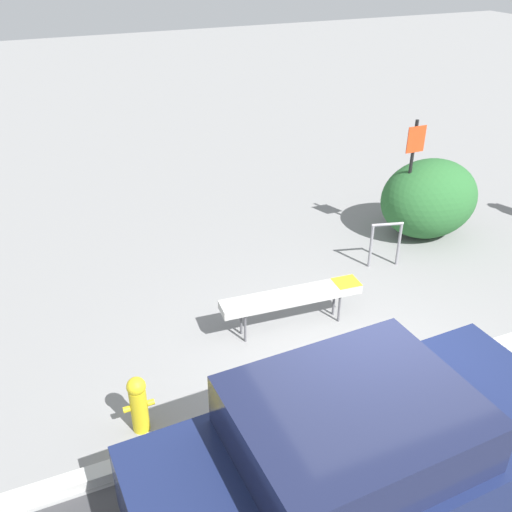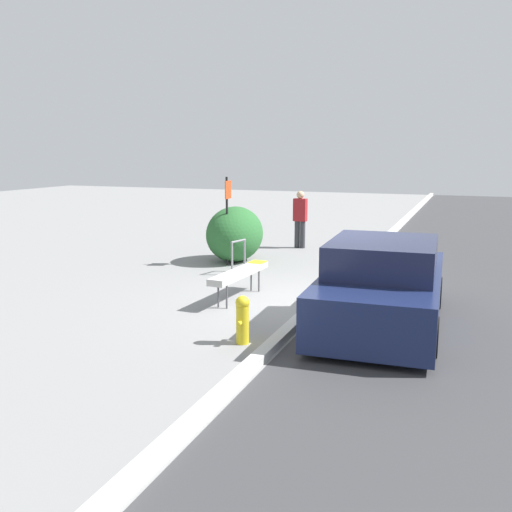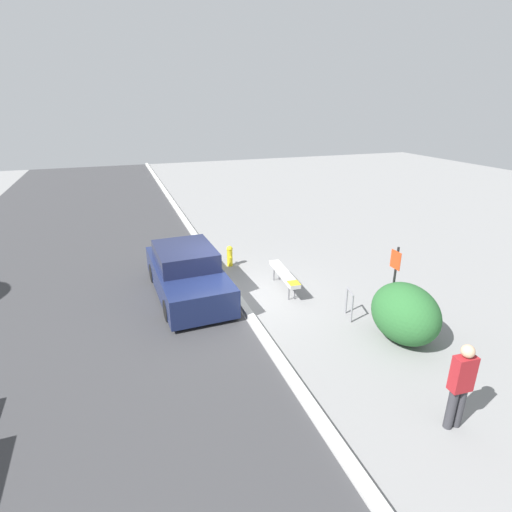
{
  "view_description": "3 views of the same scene",
  "coord_description": "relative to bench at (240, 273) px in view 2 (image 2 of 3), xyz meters",
  "views": [
    {
      "loc": [
        -3.22,
        -4.43,
        5.1
      ],
      "look_at": [
        -0.5,
        1.95,
        1.12
      ],
      "focal_mm": 40.0,
      "sensor_mm": 36.0,
      "label": 1
    },
    {
      "loc": [
        -10.43,
        -2.71,
        2.96
      ],
      "look_at": [
        0.8,
        1.58,
        0.73
      ],
      "focal_mm": 40.0,
      "sensor_mm": 36.0,
      "label": 2
    },
    {
      "loc": [
        10.52,
        -3.11,
        5.61
      ],
      "look_at": [
        -0.67,
        0.86,
        1.03
      ],
      "focal_mm": 28.0,
      "sensor_mm": 36.0,
      "label": 3
    }
  ],
  "objects": [
    {
      "name": "ground_plane",
      "position": [
        0.08,
        -1.6,
        -0.53
      ],
      "size": [
        60.0,
        60.0,
        0.0
      ],
      "primitive_type": "plane",
      "color": "gray"
    },
    {
      "name": "curb",
      "position": [
        0.08,
        -1.6,
        -0.47
      ],
      "size": [
        60.0,
        0.2,
        0.13
      ],
      "color": "#B7B7B2",
      "rests_on": "ground_plane"
    },
    {
      "name": "bench",
      "position": [
        0.0,
        0.0,
        0.0
      ],
      "size": [
        2.11,
        0.48,
        0.61
      ],
      "rotation": [
        0.0,
        0.0,
        -0.07
      ],
      "color": "#515156",
      "rests_on": "ground_plane"
    },
    {
      "name": "bike_rack",
      "position": [
        2.26,
        0.98,
        -0.03
      ],
      "size": [
        0.54,
        0.19,
        0.83
      ],
      "rotation": [
        0.0,
        0.0,
        -0.26
      ],
      "color": "gray",
      "rests_on": "ground_plane"
    },
    {
      "name": "sign_post",
      "position": [
        3.12,
        1.64,
        0.85
      ],
      "size": [
        0.36,
        0.08,
        2.3
      ],
      "color": "black",
      "rests_on": "ground_plane"
    },
    {
      "name": "fire_hydrant",
      "position": [
        -2.49,
        -1.08,
        -0.13
      ],
      "size": [
        0.36,
        0.22,
        0.77
      ],
      "color": "gold",
      "rests_on": "ground_plane"
    },
    {
      "name": "shrub_hedge",
      "position": [
        3.66,
        1.67,
        0.21
      ],
      "size": [
        1.9,
        1.47,
        1.49
      ],
      "color": "#28602D",
      "rests_on": "ground_plane"
    },
    {
      "name": "pedestrian",
      "position": [
        6.38,
        0.64,
        0.4
      ],
      "size": [
        0.24,
        0.41,
        1.75
      ],
      "rotation": [
        0.0,
        0.0,
        4.65
      ],
      "color": "#333338",
      "rests_on": "ground_plane"
    },
    {
      "name": "parked_car_near",
      "position": [
        -0.73,
        -2.94,
        0.14
      ],
      "size": [
        4.52,
        2.06,
        1.5
      ],
      "rotation": [
        0.0,
        0.0,
        0.04
      ],
      "color": "black",
      "rests_on": "ground_plane"
    }
  ]
}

